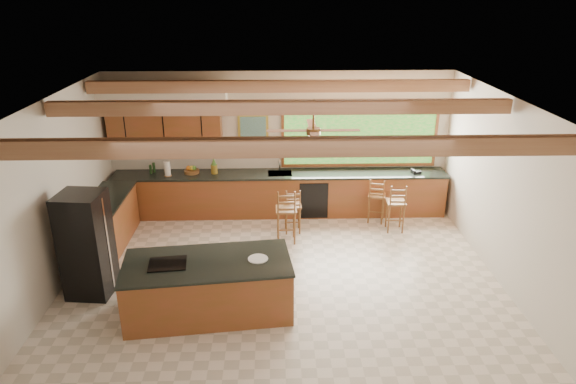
{
  "coord_description": "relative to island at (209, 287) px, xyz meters",
  "views": [
    {
      "loc": [
        -0.12,
        -7.27,
        4.58
      ],
      "look_at": [
        0.11,
        0.8,
        1.34
      ],
      "focal_mm": 32.0,
      "sensor_mm": 36.0,
      "label": 1
    }
  ],
  "objects": [
    {
      "name": "ground",
      "position": [
        1.11,
        0.68,
        -0.43
      ],
      "size": [
        7.2,
        7.2,
        0.0
      ],
      "primitive_type": "plane",
      "color": "beige",
      "rests_on": "ground"
    },
    {
      "name": "room_shell",
      "position": [
        0.95,
        1.33,
        1.79
      ],
      "size": [
        7.27,
        6.54,
        3.02
      ],
      "color": "beige",
      "rests_on": "ground"
    },
    {
      "name": "counter_run",
      "position": [
        0.29,
        3.2,
        0.04
      ],
      "size": [
        7.12,
        3.1,
        1.26
      ],
      "color": "brown",
      "rests_on": "ground"
    },
    {
      "name": "island",
      "position": [
        0.0,
        0.0,
        0.0
      ],
      "size": [
        2.55,
        1.41,
        0.87
      ],
      "rotation": [
        0.0,
        0.0,
        0.11
      ],
      "color": "brown",
      "rests_on": "ground"
    },
    {
      "name": "refrigerator",
      "position": [
        -1.93,
        0.58,
        0.42
      ],
      "size": [
        0.73,
        0.71,
        1.7
      ],
      "rotation": [
        0.0,
        0.0,
        -0.1
      ],
      "color": "black",
      "rests_on": "ground"
    },
    {
      "name": "bar_stool_a",
      "position": [
        1.21,
        2.22,
        0.22
      ],
      "size": [
        0.4,
        0.4,
        1.09
      ],
      "rotation": [
        0.0,
        0.0,
        0.01
      ],
      "color": "brown",
      "rests_on": "ground"
    },
    {
      "name": "bar_stool_b",
      "position": [
        1.35,
        2.65,
        0.13
      ],
      "size": [
        0.35,
        0.35,
        0.94
      ],
      "rotation": [
        0.0,
        0.0,
        0.03
      ],
      "color": "brown",
      "rests_on": "ground"
    },
    {
      "name": "bar_stool_c",
      "position": [
        3.4,
        2.64,
        0.17
      ],
      "size": [
        0.38,
        0.38,
        1.01
      ],
      "rotation": [
        0.0,
        0.0,
        -0.05
      ],
      "color": "brown",
      "rests_on": "ground"
    },
    {
      "name": "bar_stool_d",
      "position": [
        3.11,
        3.08,
        0.15
      ],
      "size": [
        0.43,
        0.43,
        0.97
      ],
      "rotation": [
        0.0,
        0.0,
        -0.29
      ],
      "color": "brown",
      "rests_on": "ground"
    }
  ]
}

